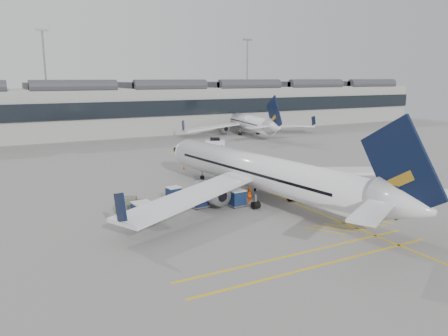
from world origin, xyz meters
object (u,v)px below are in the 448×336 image
belt_loader (256,185)px  ramp_agent_b (249,195)px  ramp_agent_a (238,181)px  pushback_tug (130,206)px  baggage_cart_a (237,198)px  airliner_main (263,173)px

belt_loader → ramp_agent_b: 6.41m
ramp_agent_a → ramp_agent_b: size_ratio=1.11×
ramp_agent_a → pushback_tug: ramp_agent_a is taller
ramp_agent_a → pushback_tug: 14.80m
belt_loader → ramp_agent_a: (-2.08, 0.94, 0.46)m
belt_loader → baggage_cart_a: baggage_cart_a is taller
ramp_agent_a → pushback_tug: (-14.49, -2.99, -0.29)m
ramp_agent_a → baggage_cart_a: bearing=-177.8°
baggage_cart_a → ramp_agent_a: 7.53m
baggage_cart_a → pushback_tug: baggage_cart_a is taller
airliner_main → ramp_agent_b: 2.91m
belt_loader → pushback_tug: 16.70m
ramp_agent_b → pushback_tug: (-12.46, 2.86, -0.19)m
ramp_agent_b → belt_loader: bearing=-138.8°
belt_loader → ramp_agent_b: bearing=-151.1°
airliner_main → ramp_agent_a: airliner_main is taller
pushback_tug → baggage_cart_a: bearing=5.8°
baggage_cart_a → pushback_tug: bearing=157.6°
airliner_main → pushback_tug: (-14.24, 3.01, -2.49)m
baggage_cart_a → ramp_agent_a: (3.85, 6.47, 0.00)m
airliner_main → baggage_cart_a: size_ratio=22.26×
ramp_agent_a → pushback_tug: size_ratio=0.61×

